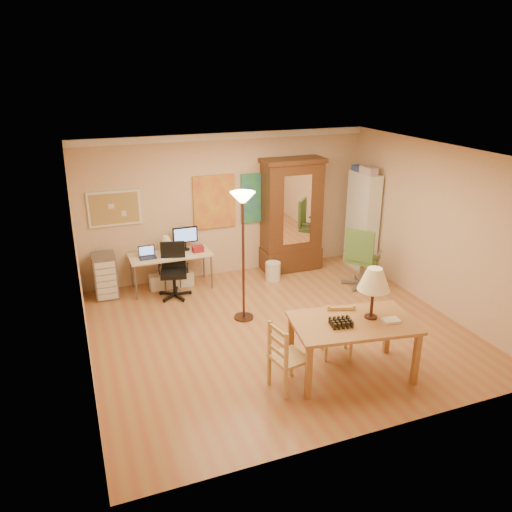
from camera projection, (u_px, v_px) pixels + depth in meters
name	position (u px, v px, depth m)	size (l,w,h in m)	color
floor	(278.00, 330.00, 7.69)	(5.50, 5.50, 0.00)	#A45F3A
crown_molding	(226.00, 136.00, 8.90)	(5.50, 0.08, 0.12)	white
corkboard	(114.00, 208.00, 8.64)	(0.90, 0.04, 0.62)	tan
art_panel_left	(214.00, 202.00, 9.25)	(0.80, 0.04, 1.00)	gold
art_panel_right	(260.00, 198.00, 9.55)	(0.75, 0.04, 0.95)	#27619C
dining_table	(361.00, 310.00, 6.30)	(1.67, 1.16, 1.46)	brown
ladder_chair_back	(338.00, 331.00, 6.86)	(0.49, 0.48, 0.85)	#A97F4D
ladder_chair_left	(287.00, 359.00, 6.15)	(0.47, 0.49, 0.90)	#A97F4D
torchiere_lamp	(243.00, 219.00, 7.46)	(0.38, 0.38, 2.08)	#41231A
computer_desk	(172.00, 267.00, 9.04)	(1.44, 0.63, 1.09)	beige
office_chair_black	(174.00, 283.00, 8.74)	(0.59, 0.59, 0.96)	black
office_chair_green	(361.00, 271.00, 9.10)	(0.74, 0.73, 1.15)	slate
drawer_cart	(105.00, 276.00, 8.68)	(0.39, 0.47, 0.78)	slate
armoire	(291.00, 222.00, 9.71)	(1.20, 0.57, 2.21)	#391E0F
bookshelf	(362.00, 222.00, 9.77)	(0.29, 0.77, 1.92)	white
wastebin	(273.00, 271.00, 9.44)	(0.28, 0.28, 0.35)	silver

